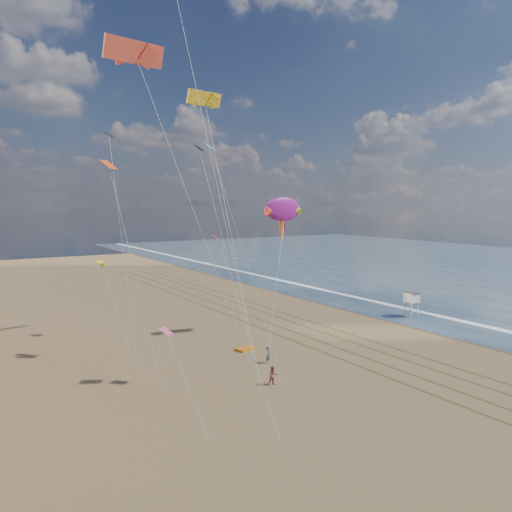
{
  "coord_description": "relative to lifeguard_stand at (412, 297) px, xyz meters",
  "views": [
    {
      "loc": [
        -34.01,
        -21.14,
        15.37
      ],
      "look_at": [
        -4.23,
        26.0,
        9.5
      ],
      "focal_mm": 35.0,
      "sensor_mm": 36.0,
      "label": 1
    }
  ],
  "objects": [
    {
      "name": "ground",
      "position": [
        -19.71,
        -24.13,
        -2.64
      ],
      "size": [
        260.0,
        260.0,
        0.0
      ],
      "primitive_type": "plane",
      "color": "brown",
      "rests_on": "ground"
    },
    {
      "name": "wet_sand",
      "position": [
        -0.71,
        15.87,
        -2.64
      ],
      "size": [
        260.0,
        260.0,
        0.0
      ],
      "primitive_type": "plane",
      "color": "#42301E",
      "rests_on": "ground"
    },
    {
      "name": "foam",
      "position": [
        3.49,
        15.87,
        -2.64
      ],
      "size": [
        260.0,
        260.0,
        0.0
      ],
      "primitive_type": "plane",
      "color": "white",
      "rests_on": "ground"
    },
    {
      "name": "tracks",
      "position": [
        -17.16,
        5.87,
        -2.63
      ],
      "size": [
        7.68,
        120.0,
        0.01
      ],
      "color": "brown",
      "rests_on": "ground"
    },
    {
      "name": "lifeguard_stand",
      "position": [
        0.0,
        0.0,
        0.0
      ],
      "size": [
        1.9,
        1.9,
        3.43
      ],
      "color": "silver",
      "rests_on": "ground"
    },
    {
      "name": "grounded_kite",
      "position": [
        -27.29,
        -1.33,
        -2.53
      ],
      "size": [
        2.28,
        1.74,
        0.23
      ],
      "primitive_type": "cube",
      "rotation": [
        0.0,
        0.0,
        0.24
      ],
      "color": "orange",
      "rests_on": "ground"
    },
    {
      "name": "show_kite",
      "position": [
        -19.92,
        2.37,
        12.05
      ],
      "size": [
        6.35,
        4.95,
        18.35
      ],
      "color": "#97178B",
      "rests_on": "ground"
    },
    {
      "name": "kite_flyer_a",
      "position": [
        -27.68,
        -6.27,
        -1.81
      ],
      "size": [
        0.72,
        0.63,
        1.66
      ],
      "primitive_type": "imported",
      "rotation": [
        0.0,
        0.0,
        0.49
      ],
      "color": "#555B6E",
      "rests_on": "ground"
    },
    {
      "name": "kite_flyer_b",
      "position": [
        -30.57,
        -11.33,
        -1.82
      ],
      "size": [
        0.92,
        0.79,
        1.65
      ],
      "primitive_type": "imported",
      "rotation": [
        0.0,
        0.0,
        -0.22
      ],
      "color": "#994E4F",
      "rests_on": "ground"
    },
    {
      "name": "small_kites",
      "position": [
        -35.63,
        -0.14,
        13.92
      ],
      "size": [
        13.22,
        19.65,
        18.71
      ],
      "color": "yellow",
      "rests_on": "ground"
    }
  ]
}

